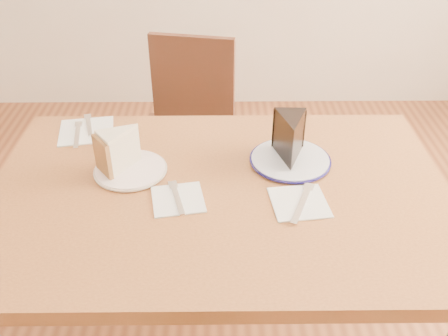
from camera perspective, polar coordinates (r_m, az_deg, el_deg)
table at (r=1.36m, az=-0.47°, el=-5.71°), size 1.20×0.80×0.75m
chair_far at (r=2.10m, az=-4.27°, el=3.95°), size 0.49×0.49×0.85m
plate_cream at (r=1.38m, az=-10.63°, el=-0.23°), size 0.19×0.19×0.01m
plate_navy at (r=1.41m, az=7.57°, el=0.92°), size 0.22×0.22×0.01m
carrot_cake at (r=1.36m, az=-11.55°, el=2.04°), size 0.13×0.13×0.10m
chocolate_cake at (r=1.38m, az=7.60°, el=3.11°), size 0.09×0.13×0.11m
napkin_cream at (r=1.26m, az=-5.28°, el=-3.57°), size 0.15×0.15×0.00m
napkin_navy at (r=1.26m, az=8.58°, el=-3.91°), size 0.15×0.15×0.00m
napkin_spare at (r=1.60m, az=-15.45°, el=4.11°), size 0.19×0.19×0.00m
fork_cream at (r=1.26m, az=-5.38°, el=-3.39°), size 0.05×0.14×0.00m
knife_navy at (r=1.25m, az=8.91°, el=-3.98°), size 0.08×0.16×0.00m
fork_spare at (r=1.63m, az=-15.18°, el=4.76°), size 0.05×0.14×0.00m
knife_spare at (r=1.58m, az=-16.42°, el=3.65°), size 0.04×0.16×0.00m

